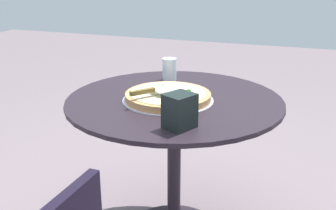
% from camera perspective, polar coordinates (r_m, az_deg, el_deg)
% --- Properties ---
extents(patio_table, '(0.93, 0.93, 0.71)m').
position_cam_1_polar(patio_table, '(1.83, 0.87, -4.28)').
color(patio_table, black).
rests_on(patio_table, ground).
extents(pizza_on_tray, '(0.39, 0.39, 0.05)m').
position_cam_1_polar(pizza_on_tray, '(1.73, 0.01, 1.19)').
color(pizza_on_tray, silver).
rests_on(pizza_on_tray, patio_table).
extents(pizza_server, '(0.17, 0.19, 0.02)m').
position_cam_1_polar(pizza_server, '(1.68, -2.07, 2.03)').
color(pizza_server, silver).
rests_on(pizza_server, pizza_on_tray).
extents(drinking_cup, '(0.07, 0.07, 0.11)m').
position_cam_1_polar(drinking_cup, '(2.03, 0.20, 4.99)').
color(drinking_cup, white).
rests_on(drinking_cup, patio_table).
extents(napkin_dispenser, '(0.12, 0.13, 0.12)m').
position_cam_1_polar(napkin_dispenser, '(1.44, 1.63, -0.83)').
color(napkin_dispenser, black).
rests_on(napkin_dispenser, patio_table).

